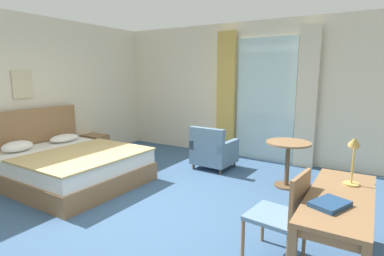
{
  "coord_description": "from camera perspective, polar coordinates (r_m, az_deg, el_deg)",
  "views": [
    {
      "loc": [
        2.57,
        -2.98,
        1.77
      ],
      "look_at": [
        0.45,
        0.54,
        1.04
      ],
      "focal_mm": 28.54,
      "sensor_mm": 36.0,
      "label": 1
    }
  ],
  "objects": [
    {
      "name": "desk_lamp",
      "position": [
        3.35,
        27.98,
        -3.95
      ],
      "size": [
        0.15,
        0.27,
        0.47
      ],
      "color": "tan",
      "rests_on": "writing_desk"
    },
    {
      "name": "balcony_glass_door",
      "position": [
        6.39,
        13.49,
        5.08
      ],
      "size": [
        1.21,
        0.02,
        2.48
      ],
      "primitive_type": "cube",
      "color": "silver",
      "rests_on": "ground"
    },
    {
      "name": "writing_desk",
      "position": [
        3.07,
        25.87,
        -12.81
      ],
      "size": [
        0.53,
        1.49,
        0.72
      ],
      "color": "olive",
      "rests_on": "ground"
    },
    {
      "name": "wall_back",
      "position": [
        6.67,
        8.45,
        6.91
      ],
      "size": [
        5.83,
        0.12,
        2.82
      ],
      "primitive_type": "cube",
      "color": "beige",
      "rests_on": "ground"
    },
    {
      "name": "closed_book",
      "position": [
        2.76,
        24.36,
        -12.79
      ],
      "size": [
        0.32,
        0.37,
        0.04
      ],
      "primitive_type": "cube",
      "rotation": [
        0.0,
        0.0,
        -0.41
      ],
      "color": "navy",
      "rests_on": "writing_desk"
    },
    {
      "name": "bed",
      "position": [
        5.45,
        -22.07,
        -6.4
      ],
      "size": [
        2.23,
        1.87,
        1.15
      ],
      "color": "olive",
      "rests_on": "ground"
    },
    {
      "name": "round_cafe_table",
      "position": [
        5.02,
        17.49,
        -4.58
      ],
      "size": [
        0.69,
        0.69,
        0.72
      ],
      "color": "olive",
      "rests_on": "ground"
    },
    {
      "name": "curtain_panel_left",
      "position": [
        6.59,
        6.37,
        6.12
      ],
      "size": [
        0.39,
        0.1,
        2.63
      ],
      "primitive_type": "cube",
      "color": "tan",
      "rests_on": "ground"
    },
    {
      "name": "curtain_panel_right",
      "position": [
        6.09,
        20.66,
        5.2
      ],
      "size": [
        0.36,
        0.1,
        2.63
      ],
      "primitive_type": "cube",
      "color": "beige",
      "rests_on": "ground"
    },
    {
      "name": "armchair_by_window",
      "position": [
        5.77,
        3.95,
        -4.35
      ],
      "size": [
        0.73,
        0.72,
        0.81
      ],
      "color": "slate",
      "rests_on": "ground"
    },
    {
      "name": "nightstand",
      "position": [
        6.93,
        -17.65,
        -3.13
      ],
      "size": [
        0.52,
        0.38,
        0.48
      ],
      "color": "olive",
      "rests_on": "ground"
    },
    {
      "name": "ground",
      "position": [
        4.34,
        -9.09,
        -14.85
      ],
      "size": [
        6.23,
        6.86,
        0.1
      ],
      "primitive_type": "cube",
      "color": "#38567A"
    },
    {
      "name": "wall_left",
      "position": [
        6.2,
        -30.25,
        5.41
      ],
      "size": [
        0.12,
        6.46,
        2.82
      ],
      "primitive_type": "cube",
      "color": "beige",
      "rests_on": "ground"
    },
    {
      "name": "desk_chair",
      "position": [
        3.07,
        16.86,
        -14.77
      ],
      "size": [
        0.53,
        0.53,
        0.9
      ],
      "color": "slate",
      "rests_on": "ground"
    },
    {
      "name": "framed_picture",
      "position": [
        6.18,
        -29.14,
        7.13
      ],
      "size": [
        0.03,
        0.36,
        0.49
      ],
      "color": "beige"
    }
  ]
}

